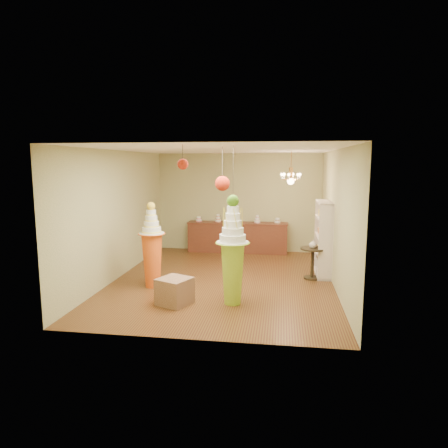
# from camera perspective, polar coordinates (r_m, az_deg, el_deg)

# --- Properties ---
(floor) EXTENTS (6.50, 6.50, 0.00)m
(floor) POSITION_cam_1_polar(r_m,az_deg,el_deg) (9.44, -0.10, -7.95)
(floor) COLOR #543016
(floor) RESTS_ON ground
(ceiling) EXTENTS (6.50, 6.50, 0.00)m
(ceiling) POSITION_cam_1_polar(r_m,az_deg,el_deg) (9.05, -0.10, 10.57)
(ceiling) COLOR white
(ceiling) RESTS_ON ground
(wall_back) EXTENTS (5.00, 0.04, 3.00)m
(wall_back) POSITION_cam_1_polar(r_m,az_deg,el_deg) (12.33, 2.10, 3.08)
(wall_back) COLOR tan
(wall_back) RESTS_ON ground
(wall_front) EXTENTS (5.00, 0.04, 3.00)m
(wall_front) POSITION_cam_1_polar(r_m,az_deg,el_deg) (5.97, -4.65, -2.96)
(wall_front) COLOR tan
(wall_front) RESTS_ON ground
(wall_left) EXTENTS (0.04, 6.50, 3.00)m
(wall_left) POSITION_cam_1_polar(r_m,az_deg,el_deg) (9.80, -14.72, 1.35)
(wall_left) COLOR tan
(wall_left) RESTS_ON ground
(wall_right) EXTENTS (0.04, 6.50, 3.00)m
(wall_right) POSITION_cam_1_polar(r_m,az_deg,el_deg) (9.10, 15.67, 0.77)
(wall_right) COLOR tan
(wall_right) RESTS_ON ground
(pedestal_green) EXTENTS (0.75, 0.75, 2.12)m
(pedestal_green) POSITION_cam_1_polar(r_m,az_deg,el_deg) (7.66, 1.24, -5.08)
(pedestal_green) COLOR #9BC52B
(pedestal_green) RESTS_ON floor
(pedestal_orange) EXTENTS (0.60, 0.60, 1.88)m
(pedestal_orange) POSITION_cam_1_polar(r_m,az_deg,el_deg) (8.88, -10.22, -4.10)
(pedestal_orange) COLOR #E85B1A
(pedestal_orange) RESTS_ON floor
(burlap_riser) EXTENTS (0.75, 0.75, 0.51)m
(burlap_riser) POSITION_cam_1_polar(r_m,az_deg,el_deg) (7.87, -7.07, -9.49)
(burlap_riser) COLOR #8A644B
(burlap_riser) RESTS_ON floor
(sideboard) EXTENTS (3.04, 0.54, 1.16)m
(sideboard) POSITION_cam_1_polar(r_m,az_deg,el_deg) (12.19, 1.93, -1.84)
(sideboard) COLOR #5A2A1C
(sideboard) RESTS_ON floor
(shelving_unit) EXTENTS (0.33, 1.20, 1.80)m
(shelving_unit) POSITION_cam_1_polar(r_m,az_deg,el_deg) (9.96, 14.02, -1.99)
(shelving_unit) COLOR beige
(shelving_unit) RESTS_ON floor
(round_table) EXTENTS (0.72, 0.72, 0.74)m
(round_table) POSITION_cam_1_polar(r_m,az_deg,el_deg) (9.63, 12.53, -4.88)
(round_table) COLOR black
(round_table) RESTS_ON floor
(vase) EXTENTS (0.21, 0.21, 0.19)m
(vase) POSITION_cam_1_polar(r_m,az_deg,el_deg) (9.55, 12.61, -2.78)
(vase) COLOR beige
(vase) RESTS_ON round_table
(pom_red_left) EXTENTS (0.27, 0.27, 0.81)m
(pom_red_left) POSITION_cam_1_polar(r_m,az_deg,el_deg) (7.37, -0.23, 5.82)
(pom_red_left) COLOR #423A2F
(pom_red_left) RESTS_ON ceiling
(pom_green_mid) EXTENTS (0.19, 0.19, 1.02)m
(pom_green_mid) POSITION_cam_1_polar(r_m,az_deg,el_deg) (6.80, 1.30, 3.41)
(pom_green_mid) COLOR #423A2F
(pom_green_mid) RESTS_ON ceiling
(pom_red_right) EXTENTS (0.18, 0.18, 0.40)m
(pom_red_right) POSITION_cam_1_polar(r_m,az_deg,el_deg) (6.56, -5.90, 8.51)
(pom_red_right) COLOR #423A2F
(pom_red_right) RESTS_ON ceiling
(chandelier) EXTENTS (0.69, 0.69, 0.85)m
(chandelier) POSITION_cam_1_polar(r_m,az_deg,el_deg) (10.36, 9.51, 6.35)
(chandelier) COLOR #C38644
(chandelier) RESTS_ON ceiling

